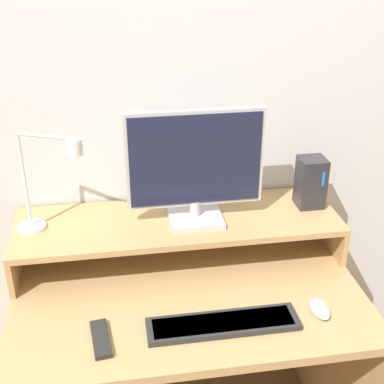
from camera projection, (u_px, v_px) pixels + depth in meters
name	position (u px, v px, depth m)	size (l,w,h in m)	color
wall_back	(169.00, 100.00, 1.90)	(6.00, 0.05, 2.50)	silver
desk	(187.00, 337.00, 1.87)	(1.14, 0.75, 0.73)	tan
monitor_shelf	(178.00, 224.00, 1.89)	(1.14, 0.35, 0.15)	tan
monitor	(195.00, 166.00, 1.79)	(0.47, 0.18, 0.40)	#BCBCC1
desk_lamp	(47.00, 183.00, 1.72)	(0.25, 0.15, 0.35)	silver
router_dock	(311.00, 182.00, 1.94)	(0.09, 0.10, 0.19)	#28282D
keyboard	(223.00, 324.00, 1.60)	(0.46, 0.11, 0.02)	#282828
mouse	(320.00, 309.00, 1.65)	(0.05, 0.10, 0.03)	white
remote_control	(101.00, 339.00, 1.54)	(0.07, 0.16, 0.02)	black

